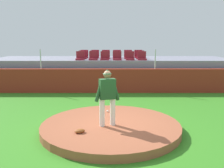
{
  "coord_description": "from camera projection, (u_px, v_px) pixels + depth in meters",
  "views": [
    {
      "loc": [
        0.04,
        -7.62,
        2.87
      ],
      "look_at": [
        0.0,
        2.05,
        1.14
      ],
      "focal_mm": 40.46,
      "sensor_mm": 36.0,
      "label": 1
    }
  ],
  "objects": [
    {
      "name": "ground_plane",
      "position": [
        112.0,
        131.0,
        8.01
      ],
      "size": [
        60.0,
        60.0,
        0.0
      ],
      "primitive_type": "plane",
      "color": "#358220"
    },
    {
      "name": "pitchers_mound",
      "position": [
        112.0,
        127.0,
        7.99
      ],
      "size": [
        4.38,
        4.38,
        0.24
      ],
      "primitive_type": "cylinder",
      "color": "#9E5337",
      "rests_on": "ground_plane"
    },
    {
      "name": "pitcher",
      "position": [
        108.0,
        94.0,
        7.61
      ],
      "size": [
        0.79,
        0.39,
        1.73
      ],
      "rotation": [
        0.0,
        0.0,
        0.32
      ],
      "color": "white",
      "rests_on": "pitchers_mound"
    },
    {
      "name": "baseball",
      "position": [
        109.0,
        111.0,
        9.2
      ],
      "size": [
        0.07,
        0.07,
        0.07
      ],
      "primitive_type": "sphere",
      "color": "white",
      "rests_on": "pitchers_mound"
    },
    {
      "name": "fielding_glove",
      "position": [
        81.0,
        131.0,
        7.16
      ],
      "size": [
        0.36,
        0.31,
        0.11
      ],
      "primitive_type": "ellipsoid",
      "rotation": [
        0.0,
        0.0,
        0.42
      ],
      "color": "brown",
      "rests_on": "pitchers_mound"
    },
    {
      "name": "brick_barrier",
      "position": [
        112.0,
        81.0,
        13.65
      ],
      "size": [
        15.85,
        0.4,
        1.29
      ],
      "primitive_type": "cube",
      "color": "maroon",
      "rests_on": "ground_plane"
    },
    {
      "name": "fence_post_left",
      "position": [
        42.0,
        59.0,
        13.46
      ],
      "size": [
        0.06,
        0.06,
        1.04
      ],
      "primitive_type": "cylinder",
      "color": "silver",
      "rests_on": "brick_barrier"
    },
    {
      "name": "fence_post_right",
      "position": [
        156.0,
        59.0,
        13.43
      ],
      "size": [
        0.06,
        0.06,
        1.04
      ],
      "primitive_type": "cylinder",
      "color": "silver",
      "rests_on": "brick_barrier"
    },
    {
      "name": "bleacher_platform",
      "position": [
        112.0,
        71.0,
        15.95
      ],
      "size": [
        14.45,
        3.92,
        1.68
      ],
      "primitive_type": "cube",
      "color": "gray",
      "rests_on": "ground_plane"
    },
    {
      "name": "stadium_chair_0",
      "position": [
        81.0,
        57.0,
        14.39
      ],
      "size": [
        0.48,
        0.44,
        0.5
      ],
      "rotation": [
        0.0,
        0.0,
        3.14
      ],
      "color": "maroon",
      "rests_on": "bleacher_platform"
    },
    {
      "name": "stadium_chair_1",
      "position": [
        94.0,
        57.0,
        14.37
      ],
      "size": [
        0.48,
        0.44,
        0.5
      ],
      "rotation": [
        0.0,
        0.0,
        3.14
      ],
      "color": "maroon",
      "rests_on": "bleacher_platform"
    },
    {
      "name": "stadium_chair_2",
      "position": [
        106.0,
        57.0,
        14.39
      ],
      "size": [
        0.48,
        0.44,
        0.5
      ],
      "rotation": [
        0.0,
        0.0,
        3.14
      ],
      "color": "maroon",
      "rests_on": "bleacher_platform"
    },
    {
      "name": "stadium_chair_3",
      "position": [
        118.0,
        57.0,
        14.37
      ],
      "size": [
        0.48,
        0.44,
        0.5
      ],
      "rotation": [
        0.0,
        0.0,
        3.14
      ],
      "color": "maroon",
      "rests_on": "bleacher_platform"
    },
    {
      "name": "stadium_chair_4",
      "position": [
        131.0,
        57.0,
        14.34
      ],
      "size": [
        0.48,
        0.44,
        0.5
      ],
      "rotation": [
        0.0,
        0.0,
        3.14
      ],
      "color": "maroon",
      "rests_on": "bleacher_platform"
    },
    {
      "name": "stadium_chair_5",
      "position": [
        143.0,
        57.0,
        14.34
      ],
      "size": [
        0.48,
        0.44,
        0.5
      ],
      "rotation": [
        0.0,
        0.0,
        3.14
      ],
      "color": "maroon",
      "rests_on": "bleacher_platform"
    },
    {
      "name": "stadium_chair_6",
      "position": [
        84.0,
        56.0,
        15.24
      ],
      "size": [
        0.48,
        0.44,
        0.5
      ],
      "rotation": [
        0.0,
        0.0,
        3.14
      ],
      "color": "maroon",
      "rests_on": "bleacher_platform"
    },
    {
      "name": "stadium_chair_7",
      "position": [
        95.0,
        56.0,
        15.26
      ],
      "size": [
        0.48,
        0.44,
        0.5
      ],
      "rotation": [
        0.0,
        0.0,
        3.14
      ],
      "color": "maroon",
      "rests_on": "bleacher_platform"
    },
    {
      "name": "stadium_chair_8",
      "position": [
        107.0,
        56.0,
        15.26
      ],
      "size": [
        0.48,
        0.44,
        0.5
      ],
      "rotation": [
        0.0,
        0.0,
        3.14
      ],
      "color": "maroon",
      "rests_on": "bleacher_platform"
    },
    {
      "name": "stadium_chair_9",
      "position": [
        118.0,
        56.0,
        15.25
      ],
      "size": [
        0.48,
        0.44,
        0.5
      ],
      "rotation": [
        0.0,
        0.0,
        3.14
      ],
      "color": "maroon",
      "rests_on": "bleacher_platform"
    },
    {
      "name": "stadium_chair_10",
      "position": [
        129.0,
        56.0,
        15.24
      ],
      "size": [
        0.48,
        0.44,
        0.5
      ],
      "rotation": [
        0.0,
        0.0,
        3.14
      ],
      "color": "maroon",
      "rests_on": "bleacher_platform"
    },
    {
      "name": "stadium_chair_11",
      "position": [
        141.0,
        56.0,
        15.24
      ],
      "size": [
        0.48,
        0.44,
        0.5
      ],
      "rotation": [
        0.0,
        0.0,
        3.14
      ],
      "color": "maroon",
      "rests_on": "bleacher_platform"
    },
    {
      "name": "stadium_chair_12",
      "position": [
        85.0,
        55.0,
        16.14
      ],
      "size": [
        0.48,
        0.44,
        0.5
      ],
      "rotation": [
        0.0,
        0.0,
        3.14
      ],
      "color": "maroon",
      "rests_on": "bleacher_platform"
    },
    {
      "name": "stadium_chair_13",
      "position": [
        96.0,
        55.0,
        16.16
      ],
      "size": [
        0.48,
        0.44,
        0.5
      ],
      "rotation": [
        0.0,
        0.0,
        3.14
      ],
      "color": "maroon",
      "rests_on": "bleacher_platform"
    },
    {
      "name": "stadium_chair_14",
      "position": [
        107.0,
        55.0,
        16.11
      ],
      "size": [
        0.48,
        0.44,
        0.5
      ],
      "rotation": [
        0.0,
        0.0,
        3.14
      ],
      "color": "maroon",
      "rests_on": "bleacher_platform"
    },
    {
      "name": "stadium_chair_15",
      "position": [
        118.0,
        55.0,
        16.11
      ],
      "size": [
        0.48,
        0.44,
        0.5
      ],
      "rotation": [
        0.0,
        0.0,
        3.14
      ],
      "color": "maroon",
      "rests_on": "bleacher_platform"
    },
    {
      "name": "stadium_chair_16",
      "position": [
        129.0,
        55.0,
        16.11
      ],
      "size": [
        0.48,
        0.44,
        0.5
      ],
      "rotation": [
        0.0,
        0.0,
        3.14
      ],
      "color": "maroon",
      "rests_on": "bleacher_platform"
    },
    {
      "name": "stadium_chair_17",
      "position": [
        139.0,
        55.0,
        16.14
      ],
      "size": [
        0.48,
        0.44,
        0.5
      ],
      "rotation": [
        0.0,
        0.0,
        3.14
      ],
      "color": "maroon",
      "rests_on": "bleacher_platform"
    }
  ]
}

